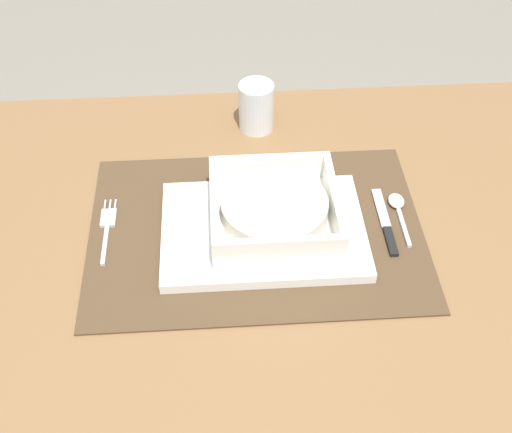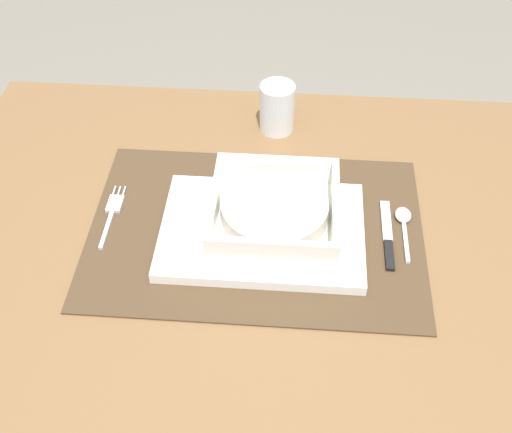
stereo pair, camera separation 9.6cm
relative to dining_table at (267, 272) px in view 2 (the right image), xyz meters
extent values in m
cube|color=brown|center=(0.00, 0.00, 0.08)|extent=(1.01, 0.69, 0.03)
cube|color=brown|center=(-0.45, 0.30, -0.27)|extent=(0.05, 0.05, 0.67)
cube|color=brown|center=(0.45, 0.30, -0.27)|extent=(0.05, 0.05, 0.67)
cube|color=#4C3823|center=(-0.02, -0.01, 0.10)|extent=(0.48, 0.34, 0.00)
cube|color=white|center=(-0.01, -0.02, 0.11)|extent=(0.29, 0.20, 0.02)
cube|color=white|center=(0.01, -0.01, 0.12)|extent=(0.18, 0.18, 0.01)
cube|color=white|center=(-0.08, -0.01, 0.15)|extent=(0.01, 0.18, 0.04)
cube|color=white|center=(0.09, -0.01, 0.15)|extent=(0.01, 0.18, 0.04)
cube|color=white|center=(0.01, -0.09, 0.15)|extent=(0.16, 0.01, 0.04)
cube|color=white|center=(0.01, 0.08, 0.15)|extent=(0.16, 0.01, 0.04)
cylinder|color=silver|center=(0.01, -0.01, 0.14)|extent=(0.15, 0.15, 0.03)
cube|color=silver|center=(-0.23, -0.03, 0.11)|extent=(0.01, 0.07, 0.00)
cube|color=silver|center=(-0.23, 0.03, 0.11)|extent=(0.02, 0.04, 0.00)
cylinder|color=silver|center=(-0.24, 0.06, 0.11)|extent=(0.00, 0.02, 0.00)
cylinder|color=silver|center=(-0.23, 0.06, 0.11)|extent=(0.00, 0.02, 0.00)
cylinder|color=silver|center=(-0.23, 0.06, 0.11)|extent=(0.00, 0.02, 0.00)
cube|color=silver|center=(0.20, -0.02, 0.11)|extent=(0.01, 0.08, 0.00)
ellipsoid|color=silver|center=(0.20, 0.03, 0.11)|extent=(0.02, 0.03, 0.01)
cube|color=black|center=(0.17, -0.05, 0.11)|extent=(0.01, 0.05, 0.01)
cube|color=silver|center=(0.17, 0.02, 0.11)|extent=(0.01, 0.08, 0.00)
cylinder|color=white|center=(0.00, 0.24, 0.14)|extent=(0.06, 0.06, 0.08)
cylinder|color=#C64C1E|center=(0.00, 0.24, 0.13)|extent=(0.05, 0.05, 0.06)
camera|label=1|loc=(-0.06, -0.69, 0.81)|focal=47.43mm
camera|label=2|loc=(0.03, -0.69, 0.81)|focal=47.43mm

